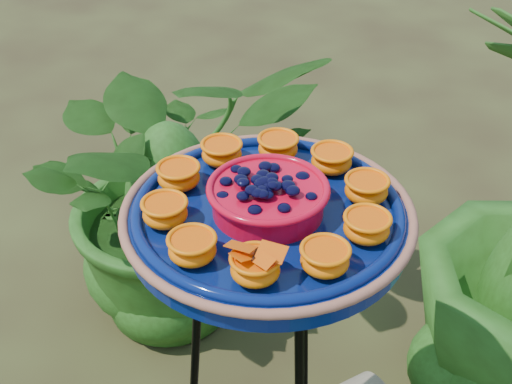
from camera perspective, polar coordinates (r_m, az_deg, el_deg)
tripod_stand at (r=1.41m, az=0.80°, el=-14.54°), size 0.41×0.41×0.90m
feeder_dish at (r=1.14m, az=0.96°, el=-1.60°), size 0.58×0.58×0.11m
shrub_back_left at (r=2.07m, az=-6.82°, el=0.69°), size 1.08×1.08×0.91m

